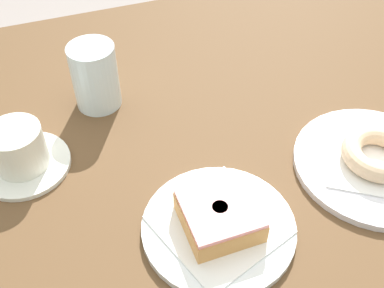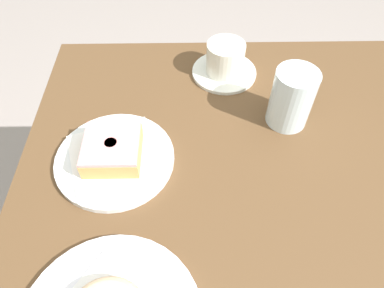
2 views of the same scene
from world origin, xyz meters
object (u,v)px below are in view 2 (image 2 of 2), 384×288
(water_glass, at_px, (292,98))
(coffee_cup, at_px, (225,61))
(donut_glazed_square, at_px, (112,149))
(plate_glazed_square, at_px, (115,159))

(water_glass, height_order, coffee_cup, water_glass)
(donut_glazed_square, relative_size, coffee_cup, 0.68)
(water_glass, relative_size, coffee_cup, 0.82)
(donut_glazed_square, height_order, coffee_cup, coffee_cup)
(water_glass, xyz_separation_m, coffee_cup, (-0.14, -0.11, -0.02))
(plate_glazed_square, height_order, donut_glazed_square, donut_glazed_square)
(donut_glazed_square, bearing_deg, water_glass, 106.54)
(plate_glazed_square, relative_size, coffee_cup, 1.49)
(plate_glazed_square, bearing_deg, donut_glazed_square, -90.00)
(plate_glazed_square, distance_m, donut_glazed_square, 0.03)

